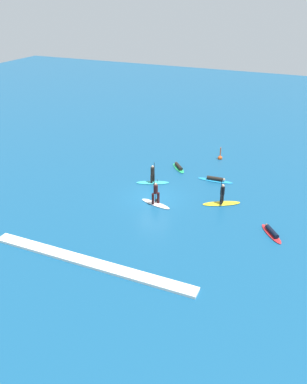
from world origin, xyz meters
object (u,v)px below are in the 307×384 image
object	(u,v)px
marker_buoy	(220,157)
surfer_on_teal_board	(153,178)
surfer_on_green_board	(178,167)
surfer_on_yellow_board	(222,199)
surfer_on_red_board	(272,232)
surfer_on_white_board	(156,198)
surfer_on_blue_board	(215,179)

from	to	relation	value
marker_buoy	surfer_on_teal_board	bearing A→B (deg)	-116.28
marker_buoy	surfer_on_green_board	bearing A→B (deg)	-126.80
surfer_on_yellow_board	surfer_on_red_board	bearing A→B (deg)	116.02
surfer_on_red_board	marker_buoy	size ratio (longest dim) A/B	1.83
surfer_on_white_board	surfer_on_yellow_board	size ratio (longest dim) A/B	0.93
surfer_on_yellow_board	marker_buoy	world-z (taller)	surfer_on_yellow_board
surfer_on_white_board	surfer_on_green_board	bearing A→B (deg)	-69.02
surfer_on_red_board	marker_buoy	world-z (taller)	marker_buoy
surfer_on_blue_board	marker_buoy	world-z (taller)	marker_buoy
surfer_on_white_board	surfer_on_teal_board	bearing A→B (deg)	-48.35
surfer_on_red_board	surfer_on_yellow_board	xyz separation A→B (m)	(-4.47, 3.00, 0.26)
surfer_on_green_board	marker_buoy	size ratio (longest dim) A/B	1.72
surfer_on_teal_board	marker_buoy	bearing A→B (deg)	40.01
surfer_on_blue_board	surfer_on_yellow_board	world-z (taller)	surfer_on_yellow_board
surfer_on_blue_board	marker_buoy	bearing A→B (deg)	98.37
surfer_on_teal_board	surfer_on_green_board	xyz separation A→B (m)	(0.95, 4.00, -0.29)
surfer_on_yellow_board	marker_buoy	xyz separation A→B (m)	(-2.75, 9.37, -0.25)
surfer_on_white_board	surfer_on_blue_board	world-z (taller)	surfer_on_white_board
surfer_on_white_board	marker_buoy	distance (m)	11.79
surfer_on_teal_board	surfer_on_blue_board	distance (m)	5.71
surfer_on_white_board	surfer_on_yellow_board	world-z (taller)	surfer_on_yellow_board
surfer_on_red_board	marker_buoy	xyz separation A→B (m)	(-7.22, 12.37, 0.01)
surfer_on_white_board	surfer_on_yellow_board	xyz separation A→B (m)	(4.85, 2.22, -0.11)
surfer_on_teal_board	surfer_on_green_board	size ratio (longest dim) A/B	1.26
surfer_on_green_board	surfer_on_blue_board	size ratio (longest dim) A/B	0.72
surfer_on_white_board	surfer_on_yellow_board	bearing A→B (deg)	-141.23
surfer_on_white_board	surfer_on_teal_board	xyz separation A→B (m)	(-1.86, 3.57, -0.08)
surfer_on_yellow_board	surfer_on_blue_board	bearing A→B (deg)	-97.42
surfer_on_green_board	surfer_on_blue_board	world-z (taller)	surfer_on_green_board
surfer_on_teal_board	marker_buoy	distance (m)	8.95
surfer_on_green_board	surfer_on_red_board	bearing A→B (deg)	-169.71
surfer_on_white_board	surfer_on_green_board	xyz separation A→B (m)	(-0.91, 7.57, -0.37)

